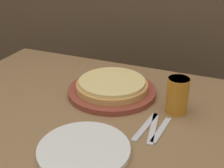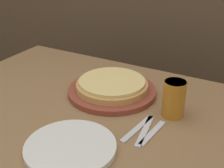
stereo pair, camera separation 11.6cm
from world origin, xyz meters
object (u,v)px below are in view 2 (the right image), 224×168
Objects in this scene: dinner_knife at (145,131)px; spoon at (152,133)px; beer_glass at (174,97)px; fork at (137,128)px; pizza_on_board at (112,88)px; dinner_plate at (70,147)px.

dinner_knife is 1.17× the size of spoon.
beer_glass reaches higher than fork.
beer_glass reaches higher than pizza_on_board.
pizza_on_board is 1.91× the size of fork.
beer_glass is 0.72× the size of dinner_knife.
dinner_plate reaches higher than spoon.
pizza_on_board reaches higher than dinner_plate.
fork is at bearing -117.23° from beer_glass.
spoon is at bearing 0.00° from fork.
fork is (0.18, -0.17, -0.02)m from pizza_on_board.
dinner_plate reaches higher than dinner_knife.
pizza_on_board reaches higher than spoon.
beer_glass is at bearing -8.28° from pizza_on_board.
dinner_knife is at bearing -0.00° from fork.
pizza_on_board is at bearing 141.07° from dinner_knife.
spoon is at bearing -97.61° from beer_glass.
fork is at bearing 180.00° from dinner_knife.
dinner_plate is 0.23m from dinner_knife.
beer_glass is 0.16m from fork.
beer_glass is at bearing 62.77° from fork.
dinner_plate is 0.25m from spoon.
spoon is (0.05, 0.00, 0.00)m from fork.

